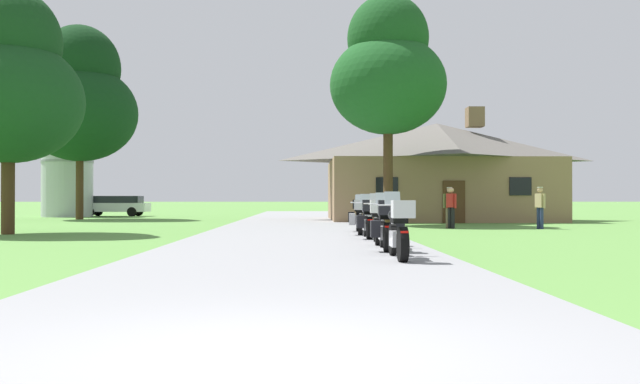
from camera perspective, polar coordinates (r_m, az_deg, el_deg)
The scene contains 17 objects.
ground_plane at distance 24.99m, azimuth -1.90°, elevation -3.34°, with size 500.00×500.00×0.00m, color #56893D.
asphalt_driveway at distance 22.99m, azimuth -1.95°, elevation -3.51°, with size 6.40×80.00×0.06m, color gray.
motorcycle_black_nearest_to_camera at distance 13.08m, azimuth 6.57°, elevation -3.15°, with size 0.66×2.08×1.30m.
motorcycle_white_second_in_row at distance 15.27m, azimuth 5.51°, elevation -2.82°, with size 0.75×2.08×1.30m.
motorcycle_orange_third_in_row at distance 17.49m, azimuth 4.81°, elevation -2.50°, with size 0.66×2.08×1.30m.
motorcycle_silver_fourth_in_row at distance 19.86m, azimuth 4.04°, elevation -2.30°, with size 0.73×2.08×1.30m.
motorcycle_silver_fifth_in_row at distance 22.08m, azimuth 3.40°, elevation -2.12°, with size 0.82×2.08×1.30m.
motorcycle_blue_farthest_in_row at distance 24.60m, azimuth 3.26°, elevation -1.97°, with size 0.85×2.08×1.30m.
stone_lodge at distance 38.53m, azimuth 9.73°, elevation 1.78°, with size 12.53×9.02×6.30m.
bystander_olive_shirt_near_lodge at distance 28.52m, azimuth 10.75°, elevation -1.08°, with size 0.54×0.28×1.69m.
bystander_red_shirt_beside_signpost at distance 28.19m, azimuth 10.89°, elevation -1.12°, with size 0.38×0.48×1.67m.
bystander_tan_shirt_by_tree at distance 28.64m, azimuth 17.88°, elevation -1.06°, with size 0.35×0.51×1.69m.
tree_left_far at distance 42.77m, azimuth -19.39°, elevation 7.28°, with size 6.66×6.66×11.39m.
tree_by_lodge_front at distance 31.91m, azimuth 5.69°, elevation 9.98°, with size 5.34×5.34×10.56m.
tree_left_near at distance 25.84m, azimuth -24.55°, elevation 8.25°, with size 5.01×5.01×8.44m.
metal_silo_distant at distance 49.07m, azimuth -20.31°, elevation 2.88°, with size 3.42×3.42×8.24m.
parked_white_suv_far_left at distance 49.25m, azimuth -16.68°, elevation -1.05°, with size 4.64×1.99×1.40m.
Camera 1 is at (0.26, -4.96, 1.21)m, focal length 38.37 mm.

